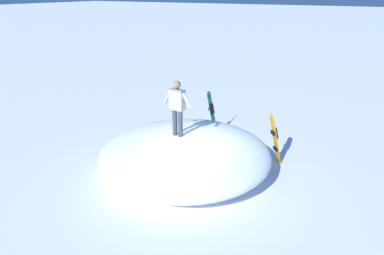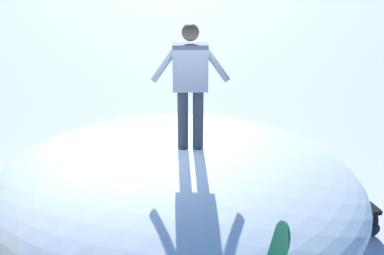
# 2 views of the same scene
# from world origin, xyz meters

# --- Properties ---
(ground) EXTENTS (240.00, 240.00, 0.00)m
(ground) POSITION_xyz_m (0.00, 0.00, 0.00)
(ground) COLOR white
(snow_mound) EXTENTS (5.59, 5.63, 1.14)m
(snow_mound) POSITION_xyz_m (-0.49, 0.26, 0.57)
(snow_mound) COLOR white
(snow_mound) RESTS_ON ground
(snowboarder_standing) EXTENTS (1.02, 0.26, 1.66)m
(snowboarder_standing) POSITION_xyz_m (-0.71, 0.20, 2.10)
(snowboarder_standing) COLOR #333842
(snowboarder_standing) RESTS_ON snow_mound
(snowboard_primary_upright) EXTENTS (0.50, 0.50, 1.69)m
(snowboard_primary_upright) POSITION_xyz_m (1.71, 2.04, 0.87)
(snowboard_primary_upright) COLOR orange
(snowboard_primary_upright) RESTS_ON ground
(snowboard_secondary_upright) EXTENTS (0.40, 0.31, 1.73)m
(snowboard_secondary_upright) POSITION_xyz_m (-0.98, 3.07, 0.89)
(snowboard_secondary_upright) COLOR #1E8C47
(snowboard_secondary_upright) RESTS_ON ground
(backpack_near) EXTENTS (0.36, 0.52, 0.41)m
(backpack_near) POSITION_xyz_m (-3.05, 0.78, 0.21)
(backpack_near) COLOR black
(backpack_near) RESTS_ON ground
(backpack_far) EXTENTS (0.44, 0.55, 0.43)m
(backpack_far) POSITION_xyz_m (-2.15, 2.18, 0.22)
(backpack_far) COLOR #1E2333
(backpack_far) RESTS_ON ground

